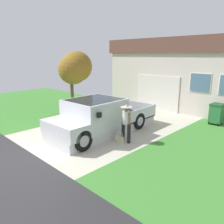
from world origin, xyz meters
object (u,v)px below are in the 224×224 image
Objects in this scene: person_with_hat at (126,120)px; wheeled_trash_bin at (217,113)px; handbag at (120,139)px; front_yard_tree at (75,68)px; house_with_garage at (190,72)px; pickup_truck at (98,118)px.

wheeled_trash_bin is at bearing -100.66° from person_with_hat.
wheeled_trash_bin is at bearing 70.04° from handbag.
wheeled_trash_bin is (8.08, 2.88, -2.08)m from front_yard_tree.
house_with_garage is 2.54× the size of front_yard_tree.
pickup_truck is 1.46× the size of front_yard_tree.
pickup_truck is 1.47m from handbag.
pickup_truck is at bearing 16.08° from person_with_hat.
front_yard_tree is (-4.81, 2.44, 1.91)m from pickup_truck.
handbag is 9.66m from house_with_garage.
house_with_garage reaches higher than pickup_truck.
handbag is at bearing -80.40° from house_with_garage.
house_with_garage reaches higher than wheeled_trash_bin.
pickup_truck is 1.52m from person_with_hat.
person_with_hat is (1.50, 0.20, 0.17)m from pickup_truck.
person_with_hat is 1.48× the size of wheeled_trash_bin.
pickup_truck is at bearing 179.97° from handbag.
house_with_garage reaches higher than person_with_hat.
handbag is at bearing 59.15° from person_with_hat.
pickup_truck reaches higher than person_with_hat.
front_yard_tree reaches higher than handbag.
person_with_hat is 6.92m from front_yard_tree.
pickup_truck is at bearing -121.56° from wheeled_trash_bin.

